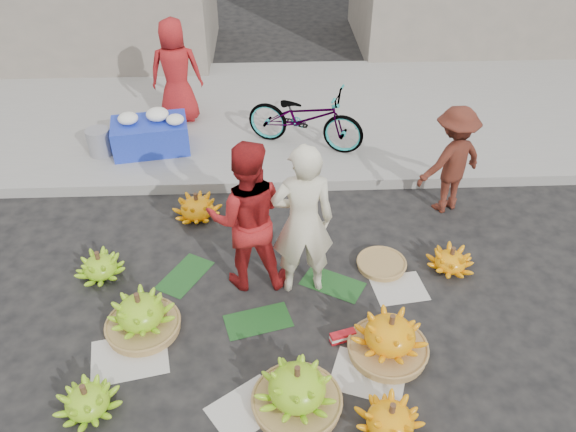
{
  "coord_description": "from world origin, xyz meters",
  "views": [
    {
      "loc": [
        0.04,
        -4.06,
        4.2
      ],
      "look_at": [
        0.23,
        0.61,
        0.7
      ],
      "focal_mm": 35.0,
      "sensor_mm": 36.0,
      "label": 1
    }
  ],
  "objects_px": {
    "banana_bunch_0": "(141,314)",
    "banana_bunch_4": "(390,337)",
    "vendor_cream": "(303,222)",
    "flower_table": "(151,134)",
    "bicycle": "(305,117)"
  },
  "relations": [
    {
      "from": "banana_bunch_0",
      "to": "bicycle",
      "type": "height_order",
      "value": "bicycle"
    },
    {
      "from": "banana_bunch_0",
      "to": "flower_table",
      "type": "bearing_deg",
      "value": 96.7
    },
    {
      "from": "flower_table",
      "to": "bicycle",
      "type": "height_order",
      "value": "bicycle"
    },
    {
      "from": "bicycle",
      "to": "banana_bunch_4",
      "type": "bearing_deg",
      "value": -150.44
    },
    {
      "from": "banana_bunch_0",
      "to": "banana_bunch_4",
      "type": "distance_m",
      "value": 2.37
    },
    {
      "from": "banana_bunch_4",
      "to": "vendor_cream",
      "type": "relative_size",
      "value": 0.44
    },
    {
      "from": "vendor_cream",
      "to": "flower_table",
      "type": "bearing_deg",
      "value": -59.0
    },
    {
      "from": "banana_bunch_4",
      "to": "flower_table",
      "type": "bearing_deg",
      "value": 126.3
    },
    {
      "from": "flower_table",
      "to": "bicycle",
      "type": "xyz_separation_m",
      "value": [
        2.19,
        0.02,
        0.2
      ]
    },
    {
      "from": "vendor_cream",
      "to": "flower_table",
      "type": "distance_m",
      "value": 3.45
    },
    {
      "from": "banana_bunch_0",
      "to": "bicycle",
      "type": "xyz_separation_m",
      "value": [
        1.8,
        3.35,
        0.36
      ]
    },
    {
      "from": "vendor_cream",
      "to": "flower_table",
      "type": "relative_size",
      "value": 1.51
    },
    {
      "from": "vendor_cream",
      "to": "bicycle",
      "type": "xyz_separation_m",
      "value": [
        0.21,
        2.8,
        -0.29
      ]
    },
    {
      "from": "bicycle",
      "to": "vendor_cream",
      "type": "bearing_deg",
      "value": -163.0
    },
    {
      "from": "banana_bunch_0",
      "to": "banana_bunch_4",
      "type": "xyz_separation_m",
      "value": [
        2.34,
        -0.38,
        0.01
      ]
    }
  ]
}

